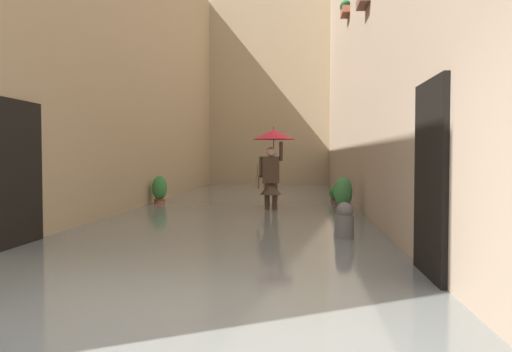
% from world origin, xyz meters
% --- Properties ---
extents(ground_plane, '(60.00, 60.00, 0.00)m').
position_xyz_m(ground_plane, '(0.00, -9.14, 0.00)').
color(ground_plane, gray).
extents(flood_water, '(6.00, 24.27, 0.21)m').
position_xyz_m(flood_water, '(0.00, -9.14, 0.10)').
color(flood_water, slate).
rests_on(flood_water, ground_plane).
extents(building_facade_right, '(2.04, 22.27, 8.08)m').
position_xyz_m(building_facade_right, '(3.50, -9.13, 4.04)').
color(building_facade_right, tan).
rests_on(building_facade_right, ground_plane).
extents(building_facade_far, '(8.80, 1.80, 10.65)m').
position_xyz_m(building_facade_far, '(0.00, -19.17, 5.32)').
color(building_facade_far, tan).
rests_on(building_facade_far, ground_plane).
extents(person_wading, '(0.97, 0.97, 2.11)m').
position_xyz_m(person_wading, '(-0.65, -7.99, 1.45)').
color(person_wading, black).
rests_on(person_wading, ground_plane).
extents(potted_plant_mid_right, '(0.39, 0.39, 0.93)m').
position_xyz_m(potted_plant_mid_right, '(2.34, -9.24, 0.51)').
color(potted_plant_mid_right, '#9E563D').
rests_on(potted_plant_mid_right, ground_plane).
extents(potted_plant_far_left, '(0.46, 0.46, 0.67)m').
position_xyz_m(potted_plant_far_left, '(-2.29, -9.89, 0.37)').
color(potted_plant_far_left, brown).
rests_on(potted_plant_far_left, ground_plane).
extents(potted_plant_near_left, '(0.39, 0.39, 1.00)m').
position_xyz_m(potted_plant_near_left, '(-2.18, -7.11, 0.52)').
color(potted_plant_near_left, brown).
rests_on(potted_plant_near_left, ground_plane).
extents(mooring_bollard, '(0.28, 0.28, 0.75)m').
position_xyz_m(mooring_bollard, '(-1.94, -4.01, 0.37)').
color(mooring_bollard, slate).
rests_on(mooring_bollard, ground_plane).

